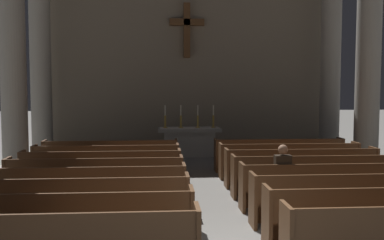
{
  "coord_description": "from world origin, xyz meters",
  "views": [
    {
      "loc": [
        -1.05,
        -5.55,
        2.46
      ],
      "look_at": [
        0.0,
        8.77,
        1.38
      ],
      "focal_mm": 41.79,
      "sensor_mm": 36.0,
      "label": 1
    }
  ],
  "objects_px": {
    "pew_left_row_5": "(96,179)",
    "pew_right_row_3": "(356,198)",
    "candlestick_inner_right": "(198,120)",
    "candlestick_inner_left": "(181,120)",
    "pew_left_row_6": "(102,170)",
    "pew_right_row_7": "(289,160)",
    "pew_left_row_7": "(107,162)",
    "candlestick_outer_left": "(165,120)",
    "pew_right_row_4": "(334,185)",
    "pew_right_row_6": "(301,167)",
    "pew_left_row_3": "(78,204)",
    "column_left_fourth": "(40,55)",
    "pew_left_row_4": "(88,190)",
    "pew_left_row_8": "(111,156)",
    "pew_right_row_5": "(316,175)",
    "candlestick_outer_right": "(213,120)",
    "column_right_fourth": "(331,57)",
    "lone_worshipper": "(281,175)",
    "pew_right_row_8": "(279,154)",
    "column_left_third": "(13,48)",
    "pew_left_row_2": "(66,222)",
    "column_right_third": "(369,50)"
  },
  "relations": [
    {
      "from": "pew_left_row_5",
      "to": "pew_right_row_3",
      "type": "bearing_deg",
      "value": -22.92
    },
    {
      "from": "candlestick_inner_right",
      "to": "candlestick_inner_left",
      "type": "bearing_deg",
      "value": 180.0
    },
    {
      "from": "pew_left_row_6",
      "to": "pew_right_row_7",
      "type": "bearing_deg",
      "value": 11.94
    },
    {
      "from": "pew_left_row_7",
      "to": "candlestick_outer_left",
      "type": "relative_size",
      "value": 4.76
    },
    {
      "from": "pew_right_row_4",
      "to": "pew_right_row_6",
      "type": "bearing_deg",
      "value": 90.0
    },
    {
      "from": "pew_left_row_3",
      "to": "pew_left_row_6",
      "type": "distance_m",
      "value": 3.08
    },
    {
      "from": "column_left_fourth",
      "to": "pew_left_row_4",
      "type": "bearing_deg",
      "value": -69.51
    },
    {
      "from": "pew_left_row_4",
      "to": "candlestick_inner_right",
      "type": "xyz_separation_m",
      "value": [
        2.73,
        7.02,
        0.79
      ]
    },
    {
      "from": "pew_right_row_7",
      "to": "pew_right_row_3",
      "type": "bearing_deg",
      "value": -90.0
    },
    {
      "from": "pew_left_row_8",
      "to": "pew_right_row_6",
      "type": "xyz_separation_m",
      "value": [
        4.86,
        -2.05,
        0.0
      ]
    },
    {
      "from": "pew_left_row_3",
      "to": "pew_left_row_8",
      "type": "xyz_separation_m",
      "value": [
        0.0,
        5.14,
        0.0
      ]
    },
    {
      "from": "pew_right_row_5",
      "to": "pew_left_row_7",
      "type": "bearing_deg",
      "value": 157.08
    },
    {
      "from": "column_left_fourth",
      "to": "candlestick_outer_right",
      "type": "height_order",
      "value": "column_left_fourth"
    },
    {
      "from": "pew_right_row_5",
      "to": "pew_right_row_6",
      "type": "relative_size",
      "value": 1.0
    },
    {
      "from": "pew_left_row_5",
      "to": "candlestick_inner_right",
      "type": "height_order",
      "value": "candlestick_inner_right"
    },
    {
      "from": "column_right_fourth",
      "to": "column_left_fourth",
      "type": "bearing_deg",
      "value": 180.0
    },
    {
      "from": "candlestick_inner_left",
      "to": "pew_right_row_4",
      "type": "bearing_deg",
      "value": -68.76
    },
    {
      "from": "lone_worshipper",
      "to": "pew_left_row_6",
      "type": "bearing_deg",
      "value": 152.07
    },
    {
      "from": "pew_right_row_8",
      "to": "column_left_third",
      "type": "relative_size",
      "value": 0.52
    },
    {
      "from": "pew_right_row_4",
      "to": "pew_right_row_8",
      "type": "distance_m",
      "value": 4.11
    },
    {
      "from": "candlestick_outer_right",
      "to": "candlestick_inner_left",
      "type": "bearing_deg",
      "value": 180.0
    },
    {
      "from": "pew_left_row_2",
      "to": "candlestick_outer_right",
      "type": "xyz_separation_m",
      "value": [
        3.28,
        9.08,
        0.79
      ]
    },
    {
      "from": "pew_left_row_3",
      "to": "candlestick_inner_right",
      "type": "xyz_separation_m",
      "value": [
        2.73,
        8.05,
        0.79
      ]
    },
    {
      "from": "pew_right_row_3",
      "to": "column_right_third",
      "type": "relative_size",
      "value": 0.52
    },
    {
      "from": "pew_left_row_2",
      "to": "candlestick_inner_left",
      "type": "height_order",
      "value": "candlestick_inner_left"
    },
    {
      "from": "pew_left_row_7",
      "to": "column_left_fourth",
      "type": "xyz_separation_m",
      "value": [
        -2.69,
        4.11,
        3.05
      ]
    },
    {
      "from": "pew_right_row_7",
      "to": "pew_right_row_8",
      "type": "xyz_separation_m",
      "value": [
        0.0,
        1.03,
        0.0
      ]
    },
    {
      "from": "pew_left_row_4",
      "to": "column_right_fourth",
      "type": "distance_m",
      "value": 10.87
    },
    {
      "from": "pew_right_row_4",
      "to": "candlestick_outer_left",
      "type": "xyz_separation_m",
      "value": [
        -3.28,
        7.02,
        0.79
      ]
    },
    {
      "from": "column_left_fourth",
      "to": "candlestick_outer_right",
      "type": "relative_size",
      "value": 9.13
    },
    {
      "from": "column_left_third",
      "to": "candlestick_outer_left",
      "type": "xyz_separation_m",
      "value": [
        4.27,
        2.75,
        -2.26
      ]
    },
    {
      "from": "pew_right_row_6",
      "to": "lone_worshipper",
      "type": "xyz_separation_m",
      "value": [
        -1.06,
        -2.02,
        0.22
      ]
    },
    {
      "from": "column_right_third",
      "to": "pew_right_row_4",
      "type": "bearing_deg",
      "value": -122.19
    },
    {
      "from": "pew_left_row_4",
      "to": "column_left_third",
      "type": "distance_m",
      "value": 5.9
    },
    {
      "from": "pew_left_row_7",
      "to": "pew_right_row_5",
      "type": "relative_size",
      "value": 1.0
    },
    {
      "from": "pew_left_row_3",
      "to": "pew_left_row_2",
      "type": "bearing_deg",
      "value": -90.0
    },
    {
      "from": "pew_right_row_4",
      "to": "pew_right_row_5",
      "type": "bearing_deg",
      "value": 90.0
    },
    {
      "from": "column_left_fourth",
      "to": "lone_worshipper",
      "type": "distance_m",
      "value": 10.07
    },
    {
      "from": "pew_left_row_8",
      "to": "pew_left_row_3",
      "type": "bearing_deg",
      "value": -90.0
    },
    {
      "from": "column_left_fourth",
      "to": "candlestick_inner_left",
      "type": "height_order",
      "value": "column_left_fourth"
    },
    {
      "from": "pew_left_row_7",
      "to": "candlestick_outer_right",
      "type": "relative_size",
      "value": 4.76
    },
    {
      "from": "pew_left_row_7",
      "to": "column_right_third",
      "type": "bearing_deg",
      "value": 8.95
    },
    {
      "from": "pew_right_row_6",
      "to": "column_right_third",
      "type": "bearing_deg",
      "value": 39.49
    },
    {
      "from": "pew_right_row_5",
      "to": "pew_left_row_8",
      "type": "bearing_deg",
      "value": 147.61
    },
    {
      "from": "pew_left_row_5",
      "to": "candlestick_outer_left",
      "type": "xyz_separation_m",
      "value": [
        1.58,
        6.0,
        0.79
      ]
    },
    {
      "from": "column_left_third",
      "to": "lone_worshipper",
      "type": "distance_m",
      "value": 8.25
    },
    {
      "from": "pew_left_row_2",
      "to": "column_right_fourth",
      "type": "relative_size",
      "value": 0.52
    },
    {
      "from": "pew_left_row_2",
      "to": "pew_right_row_8",
      "type": "height_order",
      "value": "same"
    },
    {
      "from": "column_right_fourth",
      "to": "lone_worshipper",
      "type": "distance_m",
      "value": 8.56
    },
    {
      "from": "pew_left_row_3",
      "to": "column_left_third",
      "type": "relative_size",
      "value": 0.52
    }
  ]
}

